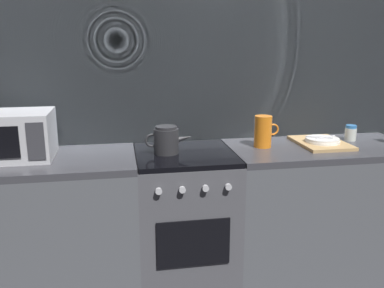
# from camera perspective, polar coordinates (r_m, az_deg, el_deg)

# --- Properties ---
(ground_plane) EXTENTS (8.00, 8.00, 0.00)m
(ground_plane) POSITION_cam_1_polar(r_m,az_deg,el_deg) (2.87, -0.94, -18.75)
(ground_plane) COLOR #2D2D33
(back_wall) EXTENTS (3.60, 0.05, 2.40)m
(back_wall) POSITION_cam_1_polar(r_m,az_deg,el_deg) (2.75, -2.13, 6.64)
(back_wall) COLOR gray
(back_wall) RESTS_ON ground_plane
(counter_left) EXTENTS (1.20, 0.60, 0.90)m
(counter_left) POSITION_cam_1_polar(r_m,az_deg,el_deg) (2.68, -20.76, -11.32)
(counter_left) COLOR #515459
(counter_left) RESTS_ON ground_plane
(stove_unit) EXTENTS (0.60, 0.63, 0.90)m
(stove_unit) POSITION_cam_1_polar(r_m,az_deg,el_deg) (2.65, -0.98, -10.59)
(stove_unit) COLOR #4C4C51
(stove_unit) RESTS_ON ground_plane
(counter_right) EXTENTS (1.20, 0.60, 0.90)m
(counter_right) POSITION_cam_1_polar(r_m,az_deg,el_deg) (2.92, 16.95, -8.82)
(counter_right) COLOR #515459
(counter_right) RESTS_ON ground_plane
(microwave) EXTENTS (0.46, 0.35, 0.27)m
(microwave) POSITION_cam_1_polar(r_m,az_deg,el_deg) (2.56, -23.80, 1.09)
(microwave) COLOR #B2B2B7
(microwave) RESTS_ON counter_left
(kettle) EXTENTS (0.28, 0.15, 0.17)m
(kettle) POSITION_cam_1_polar(r_m,az_deg,el_deg) (2.46, -3.57, 0.54)
(kettle) COLOR #262628
(kettle) RESTS_ON stove_unit
(pitcher) EXTENTS (0.16, 0.11, 0.20)m
(pitcher) POSITION_cam_1_polar(r_m,az_deg,el_deg) (2.64, 9.83, 1.73)
(pitcher) COLOR orange
(pitcher) RESTS_ON counter_right
(dish_pile) EXTENTS (0.30, 0.40, 0.06)m
(dish_pile) POSITION_cam_1_polar(r_m,az_deg,el_deg) (2.81, 17.46, 0.28)
(dish_pile) COLOR tan
(dish_pile) RESTS_ON counter_right
(spice_jar) EXTENTS (0.08, 0.08, 0.10)m
(spice_jar) POSITION_cam_1_polar(r_m,az_deg,el_deg) (2.99, 21.10, 1.44)
(spice_jar) COLOR silver
(spice_jar) RESTS_ON counter_right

